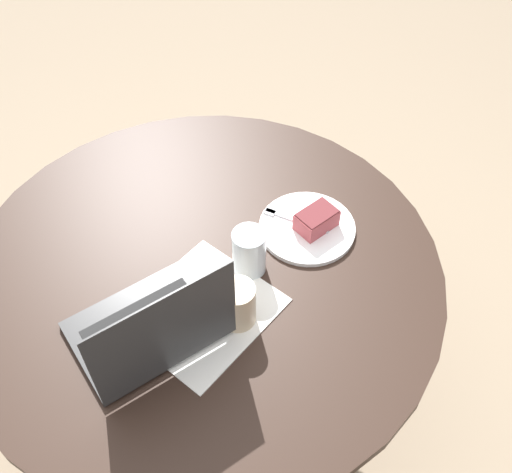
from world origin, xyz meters
name	(u,v)px	position (x,y,z in m)	size (l,w,h in m)	color
ground_plane	(218,407)	(0.00, 0.00, 0.00)	(12.00, 12.00, 0.00)	gray
dining_table	(207,306)	(0.00, 0.00, 0.60)	(1.14, 1.14, 0.77)	black
paper_document	(202,311)	(0.12, 0.04, 0.77)	(0.39, 0.38, 0.00)	white
plate	(307,228)	(-0.18, 0.22, 0.78)	(0.24, 0.24, 0.01)	white
cake_slice	(316,220)	(-0.18, 0.24, 0.81)	(0.12, 0.11, 0.05)	#B74C51
fork	(290,218)	(-0.19, 0.17, 0.79)	(0.05, 0.17, 0.00)	silver
coffee_glass	(238,305)	(0.12, 0.12, 0.83)	(0.08, 0.08, 0.11)	#C6AD89
water_glass	(249,252)	(-0.02, 0.11, 0.83)	(0.08, 0.08, 0.12)	silver
laptop	(152,329)	(0.22, -0.04, 0.82)	(0.39, 0.38, 0.25)	#2D2D2D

